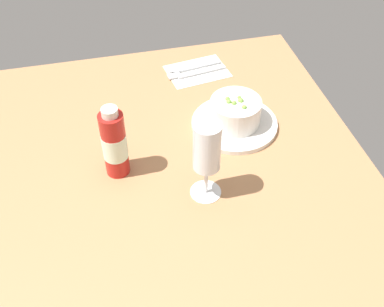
{
  "coord_description": "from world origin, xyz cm",
  "views": [
    {
      "loc": [
        -66.36,
        15.16,
        76.6
      ],
      "look_at": [
        2.14,
        -1.23,
        8.0
      ],
      "focal_mm": 44.81,
      "sensor_mm": 36.0,
      "label": 1
    }
  ],
  "objects_px": {
    "porridge_bowl": "(235,115)",
    "wine_glass": "(207,150)",
    "sauce_bottle_red": "(114,144)",
    "cutlery_setting": "(195,71)"
  },
  "relations": [
    {
      "from": "porridge_bowl",
      "to": "sauce_bottle_red",
      "type": "xyz_separation_m",
      "value": [
        -0.09,
        0.29,
        0.05
      ]
    },
    {
      "from": "cutlery_setting",
      "to": "porridge_bowl",
      "type": "bearing_deg",
      "value": -171.29
    },
    {
      "from": "porridge_bowl",
      "to": "sauce_bottle_red",
      "type": "height_order",
      "value": "sauce_bottle_red"
    },
    {
      "from": "porridge_bowl",
      "to": "wine_glass",
      "type": "xyz_separation_m",
      "value": [
        -0.19,
        0.12,
        0.09
      ]
    },
    {
      "from": "cutlery_setting",
      "to": "sauce_bottle_red",
      "type": "distance_m",
      "value": 0.42
    },
    {
      "from": "cutlery_setting",
      "to": "sauce_bottle_red",
      "type": "bearing_deg",
      "value": 142.15
    },
    {
      "from": "porridge_bowl",
      "to": "wine_glass",
      "type": "relative_size",
      "value": 1.11
    },
    {
      "from": "porridge_bowl",
      "to": "cutlery_setting",
      "type": "height_order",
      "value": "porridge_bowl"
    },
    {
      "from": "wine_glass",
      "to": "sauce_bottle_red",
      "type": "distance_m",
      "value": 0.21
    },
    {
      "from": "porridge_bowl",
      "to": "sauce_bottle_red",
      "type": "distance_m",
      "value": 0.31
    }
  ]
}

